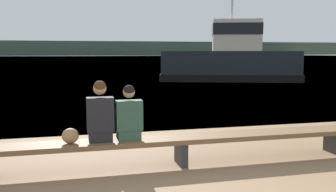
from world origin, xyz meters
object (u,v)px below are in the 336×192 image
object	(u,v)px
bench_main	(181,142)
shopping_bag	(70,136)
person_left	(100,116)
person_right	(129,117)
tugboat_red	(230,61)

from	to	relation	value
bench_main	shopping_bag	world-z (taller)	shopping_bag
person_left	shopping_bag	xyz separation A→B (m)	(-0.48, -0.03, -0.31)
person_right	tugboat_red	world-z (taller)	tugboat_red
bench_main	tugboat_red	size ratio (longest dim) A/B	0.70
bench_main	person_right	size ratio (longest dim) A/B	7.33
person_right	shopping_bag	distance (m)	0.99
shopping_bag	tugboat_red	bearing A→B (deg)	59.27
person_left	tugboat_red	bearing A→B (deg)	60.40
person_right	shopping_bag	size ratio (longest dim) A/B	3.50
person_left	person_right	world-z (taller)	person_left
person_left	person_right	bearing A→B (deg)	0.42
person_right	tugboat_red	bearing A→B (deg)	61.58
bench_main	person_right	bearing A→B (deg)	179.24
person_left	shopping_bag	distance (m)	0.57
bench_main	person_right	world-z (taller)	person_right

